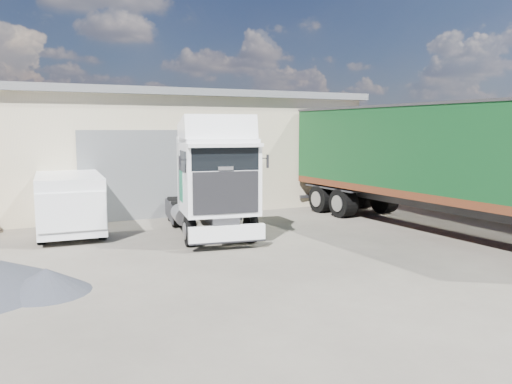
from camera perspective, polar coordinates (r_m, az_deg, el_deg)
name	(u,v)px	position (r m, az deg, el deg)	size (l,w,h in m)	color
ground	(298,283)	(12.12, 4.82, -10.34)	(120.00, 120.00, 0.00)	#282621
warehouse	(20,150)	(26.05, -25.41, 4.39)	(30.60, 12.60, 5.42)	#BCAF90
brick_boundary_wall	(459,184)	(23.66, 22.18, 0.90)	(0.35, 26.00, 2.50)	maroon
tractor_unit	(213,187)	(16.81, -4.88, 0.62)	(3.16, 6.38, 4.10)	black
box_trailer	(436,154)	(18.84, 19.89, 4.08)	(3.88, 13.75, 4.51)	#2D2D30
panel_van	(69,202)	(18.71, -20.56, -1.11)	(2.30, 5.20, 2.09)	black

